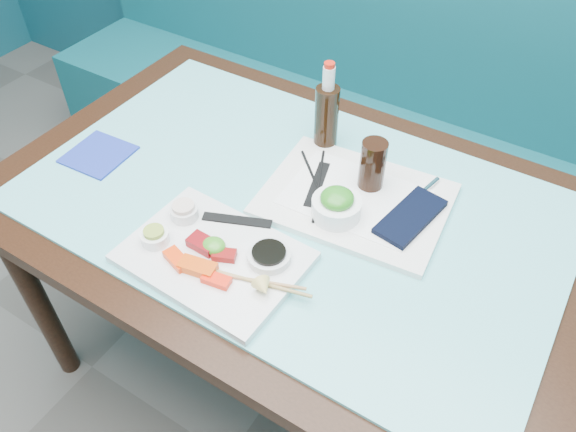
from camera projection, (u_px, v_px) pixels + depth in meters
The scene contains 34 objects.
booth_bench at pixel (410, 144), 2.07m from camera, with size 3.00×0.56×1.17m.
dining_table at pixel (291, 227), 1.36m from camera, with size 1.40×0.90×0.75m.
glass_top at pixel (291, 201), 1.30m from camera, with size 1.22×0.76×0.01m, color #64C5C9.
sashimi_plate at pixel (214, 257), 1.16m from camera, with size 0.36×0.26×0.02m, color white.
salmon_left at pixel (177, 259), 1.14m from camera, with size 0.06×0.03×0.02m, color #F73909.
salmon_mid at pixel (198, 267), 1.12m from camera, with size 0.08×0.04×0.02m, color #E14509.
salmon_right at pixel (216, 280), 1.10m from camera, with size 0.06×0.03×0.01m, color #FE220A.
tuna_left at pixel (203, 244), 1.16m from camera, with size 0.06×0.04×0.02m, color maroon.
tuna_right at pixel (224, 255), 1.15m from camera, with size 0.05×0.03×0.02m, color maroon.
seaweed_garnish at pixel (214, 246), 1.16m from camera, with size 0.05×0.05×0.03m, color #3A9221.
ramekin_wasabi at pixel (155, 237), 1.17m from camera, with size 0.06×0.06×0.03m, color white.
wasabi_fill at pixel (154, 232), 1.16m from camera, with size 0.04×0.04×0.01m, color #86A234.
ramekin_ginger at pixel (184, 212), 1.23m from camera, with size 0.06×0.06×0.03m, color silver.
ginger_fill at pixel (183, 206), 1.21m from camera, with size 0.05×0.05×0.01m, color beige.
soy_dish at pixel (269, 256), 1.14m from camera, with size 0.09×0.09×0.02m, color silver.
soy_fill at pixel (269, 252), 1.13m from camera, with size 0.07×0.07×0.01m, color black.
lemon_wedge at pixel (263, 288), 1.07m from camera, with size 0.04×0.04×0.03m, color #F3D573.
chopstick_sleeve at pixel (237, 220), 1.22m from camera, with size 0.15×0.02×0.00m, color black.
wooden_chopstick_a at pixel (253, 280), 1.10m from camera, with size 0.01×0.01×0.21m, color #A87A4F.
wooden_chopstick_b at pixel (257, 282), 1.10m from camera, with size 0.01×0.01×0.23m, color #A1844B.
serving_tray at pixel (355, 199), 1.29m from camera, with size 0.41×0.31×0.02m, color white.
paper_placemat at pixel (355, 197), 1.28m from camera, with size 0.31×0.22×0.00m, color white.
seaweed_bowl at pixel (336, 208), 1.23m from camera, with size 0.11×0.11×0.04m, color white.
seaweed_salad at pixel (337, 198), 1.21m from camera, with size 0.07×0.07×0.04m, color #287D1D.
cola_glass at pixel (373, 165), 1.27m from camera, with size 0.06×0.06×0.12m, color black.
navy_pouch at pixel (410, 217), 1.23m from camera, with size 0.08×0.18×0.01m, color black.
fork at pixel (426, 189), 1.30m from camera, with size 0.01×0.01×0.10m, color silver.
black_chopstick_a at pixel (316, 183), 1.31m from camera, with size 0.01×0.01×0.25m, color black.
black_chopstick_b at pixel (319, 184), 1.31m from camera, with size 0.01×0.01×0.25m, color black.
tray_sleeve at pixel (317, 184), 1.31m from camera, with size 0.03×0.16×0.00m, color black.
cola_bottle_body at pixel (326, 118), 1.38m from camera, with size 0.06×0.06×0.17m, color black.
cola_bottle_neck at pixel (329, 78), 1.30m from camera, with size 0.03×0.03×0.06m, color white.
cola_bottle_cap at pixel (329, 65), 1.28m from camera, with size 0.03×0.03×0.01m, color red.
blue_napkin at pixel (99, 154), 1.41m from camera, with size 0.15×0.15×0.01m, color navy.
Camera 1 is at (0.50, 0.64, 1.65)m, focal length 35.00 mm.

